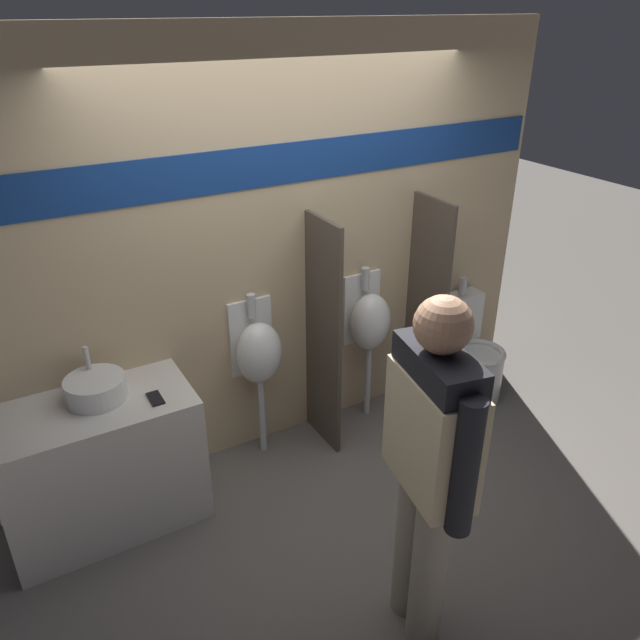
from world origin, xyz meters
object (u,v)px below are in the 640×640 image
urinal_near_counter (258,353)px  person_in_vest (430,455)px  urinal_far (369,322)px  toilet (472,357)px  sink_basin (96,388)px  cell_phone (155,398)px

urinal_near_counter → person_in_vest: size_ratio=0.64×
urinal_far → toilet: size_ratio=1.26×
urinal_near_counter → sink_basin: bearing=-174.2°
urinal_far → toilet: 0.99m
person_in_vest → toilet: bearing=-38.2°
urinal_far → cell_phone: bearing=-170.4°
sink_basin → person_in_vest: 1.86m
sink_basin → urinal_near_counter: 1.03m
cell_phone → urinal_far: 1.63m
sink_basin → toilet: sink_basin is taller
urinal_far → toilet: bearing=-11.5°
sink_basin → cell_phone: 0.33m
sink_basin → cell_phone: sink_basin is taller
urinal_far → person_in_vest: size_ratio=0.64×
toilet → person_in_vest: person_in_vest is taller
person_in_vest → cell_phone: bearing=42.4°
toilet → cell_phone: bearing=-177.8°
urinal_near_counter → urinal_far: same height
urinal_near_counter → urinal_far: (0.86, 0.00, 0.00)m
sink_basin → cell_phone: size_ratio=2.34×
sink_basin → person_in_vest: (1.10, -1.50, 0.15)m
sink_basin → urinal_far: urinal_far is taller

